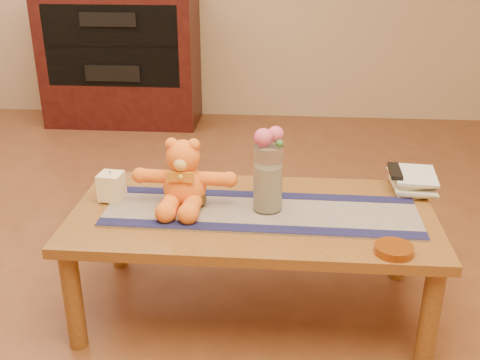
# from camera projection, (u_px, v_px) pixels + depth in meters

# --- Properties ---
(floor) EXTENTS (5.50, 5.50, 0.00)m
(floor) POSITION_uv_depth(u_px,v_px,m) (252.00, 307.00, 2.40)
(floor) COLOR brown
(floor) RESTS_ON ground
(coffee_table_top) EXTENTS (1.40, 0.70, 0.04)m
(coffee_table_top) POSITION_uv_depth(u_px,v_px,m) (253.00, 216.00, 2.23)
(coffee_table_top) COLOR brown
(coffee_table_top) RESTS_ON floor
(table_leg_fl) EXTENTS (0.07, 0.07, 0.41)m
(table_leg_fl) POSITION_uv_depth(u_px,v_px,m) (73.00, 300.00, 2.10)
(table_leg_fl) COLOR brown
(table_leg_fl) RESTS_ON floor
(table_leg_fr) EXTENTS (0.07, 0.07, 0.41)m
(table_leg_fr) POSITION_uv_depth(u_px,v_px,m) (430.00, 318.00, 2.00)
(table_leg_fr) COLOR brown
(table_leg_fr) RESTS_ON floor
(table_leg_bl) EXTENTS (0.07, 0.07, 0.41)m
(table_leg_bl) POSITION_uv_depth(u_px,v_px,m) (117.00, 226.00, 2.63)
(table_leg_bl) COLOR brown
(table_leg_bl) RESTS_ON floor
(table_leg_br) EXTENTS (0.07, 0.07, 0.41)m
(table_leg_br) POSITION_uv_depth(u_px,v_px,m) (401.00, 237.00, 2.53)
(table_leg_br) COLOR brown
(table_leg_br) RESTS_ON floor
(persian_runner) EXTENTS (1.20, 0.36, 0.01)m
(persian_runner) POSITION_uv_depth(u_px,v_px,m) (261.00, 212.00, 2.21)
(persian_runner) COLOR #1B1B4B
(persian_runner) RESTS_ON coffee_table_top
(runner_border_near) EXTENTS (1.20, 0.07, 0.00)m
(runner_border_near) POSITION_uv_depth(u_px,v_px,m) (259.00, 228.00, 2.07)
(runner_border_near) COLOR #151540
(runner_border_near) RESTS_ON persian_runner
(runner_border_far) EXTENTS (1.20, 0.07, 0.00)m
(runner_border_far) POSITION_uv_depth(u_px,v_px,m) (263.00, 195.00, 2.34)
(runner_border_far) COLOR #151540
(runner_border_far) RESTS_ON persian_runner
(teddy_bear) EXTENTS (0.39, 0.33, 0.26)m
(teddy_bear) POSITION_uv_depth(u_px,v_px,m) (184.00, 174.00, 2.21)
(teddy_bear) COLOR orange
(teddy_bear) RESTS_ON persian_runner
(pillar_candle) EXTENTS (0.10, 0.10, 0.11)m
(pillar_candle) POSITION_uv_depth(u_px,v_px,m) (111.00, 186.00, 2.29)
(pillar_candle) COLOR #FFE6BB
(pillar_candle) RESTS_ON persian_runner
(candle_wick) EXTENTS (0.00, 0.00, 0.01)m
(candle_wick) POSITION_uv_depth(u_px,v_px,m) (110.00, 172.00, 2.26)
(candle_wick) COLOR black
(candle_wick) RESTS_ON pillar_candle
(glass_vase) EXTENTS (0.11, 0.11, 0.26)m
(glass_vase) POSITION_uv_depth(u_px,v_px,m) (268.00, 178.00, 2.17)
(glass_vase) COLOR silver
(glass_vase) RESTS_ON persian_runner
(potpourri_fill) EXTENTS (0.09, 0.09, 0.18)m
(potpourri_fill) POSITION_uv_depth(u_px,v_px,m) (268.00, 188.00, 2.18)
(potpourri_fill) COLOR beige
(potpourri_fill) RESTS_ON glass_vase
(rose_left) EXTENTS (0.07, 0.07, 0.07)m
(rose_left) POSITION_uv_depth(u_px,v_px,m) (263.00, 138.00, 2.09)
(rose_left) COLOR #D24A74
(rose_left) RESTS_ON glass_vase
(rose_right) EXTENTS (0.06, 0.06, 0.06)m
(rose_right) POSITION_uv_depth(u_px,v_px,m) (276.00, 134.00, 2.10)
(rose_right) COLOR #D24A74
(rose_right) RESTS_ON glass_vase
(blue_flower_back) EXTENTS (0.04, 0.04, 0.04)m
(blue_flower_back) POSITION_uv_depth(u_px,v_px,m) (272.00, 136.00, 2.14)
(blue_flower_back) COLOR #5453B5
(blue_flower_back) RESTS_ON glass_vase
(blue_flower_side) EXTENTS (0.04, 0.04, 0.04)m
(blue_flower_side) POSITION_uv_depth(u_px,v_px,m) (261.00, 139.00, 2.13)
(blue_flower_side) COLOR #5453B5
(blue_flower_side) RESTS_ON glass_vase
(leaf_sprig) EXTENTS (0.03, 0.03, 0.03)m
(leaf_sprig) POSITION_uv_depth(u_px,v_px,m) (279.00, 143.00, 2.09)
(leaf_sprig) COLOR #33662D
(leaf_sprig) RESTS_ON glass_vase
(bronze_ball) EXTENTS (0.08, 0.08, 0.06)m
(bronze_ball) POSITION_uv_depth(u_px,v_px,m) (198.00, 199.00, 2.23)
(bronze_ball) COLOR #503B1A
(bronze_ball) RESTS_ON persian_runner
(book_bottom) EXTENTS (0.17, 0.23, 0.02)m
(book_bottom) POSITION_uv_depth(u_px,v_px,m) (393.00, 187.00, 2.41)
(book_bottom) COLOR beige
(book_bottom) RESTS_ON coffee_table_top
(book_lower) EXTENTS (0.19, 0.24, 0.02)m
(book_lower) POSITION_uv_depth(u_px,v_px,m) (395.00, 183.00, 2.40)
(book_lower) COLOR beige
(book_lower) RESTS_ON book_bottom
(book_upper) EXTENTS (0.18, 0.23, 0.02)m
(book_upper) POSITION_uv_depth(u_px,v_px,m) (392.00, 178.00, 2.40)
(book_upper) COLOR beige
(book_upper) RESTS_ON book_lower
(book_top) EXTENTS (0.18, 0.24, 0.02)m
(book_top) POSITION_uv_depth(u_px,v_px,m) (395.00, 174.00, 2.38)
(book_top) COLOR beige
(book_top) RESTS_ON book_upper
(tv_remote) EXTENTS (0.05, 0.16, 0.02)m
(tv_remote) POSITION_uv_depth(u_px,v_px,m) (395.00, 171.00, 2.37)
(tv_remote) COLOR black
(tv_remote) RESTS_ON book_top
(amber_dish) EXTENTS (0.17, 0.17, 0.03)m
(amber_dish) POSITION_uv_depth(u_px,v_px,m) (394.00, 250.00, 1.92)
(amber_dish) COLOR #BF5914
(amber_dish) RESTS_ON coffee_table_top
(media_cabinet) EXTENTS (1.20, 0.50, 1.10)m
(media_cabinet) POSITION_uv_depth(u_px,v_px,m) (121.00, 55.00, 4.54)
(media_cabinet) COLOR black
(media_cabinet) RESTS_ON floor
(cabinet_cavity) EXTENTS (1.02, 0.03, 0.61)m
(cabinet_cavity) POSITION_uv_depth(u_px,v_px,m) (111.00, 46.00, 4.28)
(cabinet_cavity) COLOR black
(cabinet_cavity) RESTS_ON media_cabinet
(cabinet_shelf) EXTENTS (1.02, 0.20, 0.02)m
(cabinet_shelf) POSITION_uv_depth(u_px,v_px,m) (114.00, 44.00, 4.36)
(cabinet_shelf) COLOR black
(cabinet_shelf) RESTS_ON media_cabinet
(stereo_upper) EXTENTS (0.42, 0.28, 0.10)m
(stereo_upper) POSITION_uv_depth(u_px,v_px,m) (113.00, 17.00, 4.30)
(stereo_upper) COLOR black
(stereo_upper) RESTS_ON media_cabinet
(stereo_lower) EXTENTS (0.42, 0.28, 0.12)m
(stereo_lower) POSITION_uv_depth(u_px,v_px,m) (117.00, 70.00, 4.45)
(stereo_lower) COLOR black
(stereo_lower) RESTS_ON media_cabinet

